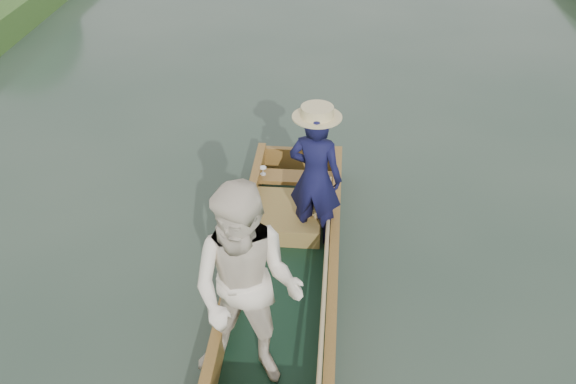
{
  "coord_description": "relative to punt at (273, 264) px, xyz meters",
  "views": [
    {
      "loc": [
        0.48,
        -4.93,
        4.68
      ],
      "look_at": [
        0.0,
        0.6,
        0.95
      ],
      "focal_mm": 40.0,
      "sensor_mm": 36.0,
      "label": 1
    }
  ],
  "objects": [
    {
      "name": "punt",
      "position": [
        0.0,
        0.0,
        0.0
      ],
      "size": [
        1.34,
        5.0,
        2.09
      ],
      "color": "black",
      "rests_on": "ground"
    },
    {
      "name": "ground",
      "position": [
        0.06,
        0.33,
        -0.74
      ],
      "size": [
        120.0,
        120.0,
        0.0
      ],
      "primitive_type": "plane",
      "color": "#283D30",
      "rests_on": "ground"
    }
  ]
}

